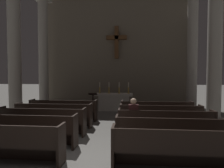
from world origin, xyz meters
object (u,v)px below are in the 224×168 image
at_px(column_right_third, 192,53).
at_px(lone_worshipper, 133,117).
at_px(candlestick_outer_right, 128,90).
at_px(pew_left_row_3, 42,121).
at_px(pew_right_row_3, 165,124).
at_px(column_right_second, 215,45).
at_px(pew_left_row_4, 54,115).
at_px(candlestick_inner_right, 119,90).
at_px(pew_right_row_2, 172,134).
at_px(lectern, 93,104).
at_px(candlestick_inner_left, 109,90).
at_px(altar, 114,101).
at_px(pew_right_row_1, 183,149).
at_px(pew_right_row_4, 160,117).
at_px(column_left_second, 14,48).
at_px(pew_right_row_5, 156,112).
at_px(pew_left_row_5, 63,110).
at_px(pew_left_row_2, 24,130).
at_px(candlestick_outer_left, 100,90).
at_px(column_left_third, 43,55).

relative_size(column_right_third, lone_worshipper, 5.30).
relative_size(column_right_third, candlestick_outer_right, 10.63).
bearing_deg(pew_left_row_3, lone_worshipper, 0.68).
relative_size(pew_right_row_3, column_right_second, 0.44).
xyz_separation_m(pew_left_row_4, candlestick_inner_right, (2.40, 3.86, 0.74)).
xyz_separation_m(pew_right_row_2, column_right_second, (2.54, 3.63, 2.94)).
height_order(pew_right_row_2, lectern, lectern).
height_order(candlestick_inner_left, candlestick_outer_right, same).
bearing_deg(candlestick_inner_right, altar, -180.00).
bearing_deg(altar, candlestick_inner_right, 0.00).
bearing_deg(pew_left_row_3, candlestick_inner_left, 69.97).
distance_m(pew_left_row_3, pew_right_row_3, 4.21).
bearing_deg(candlestick_inner_right, pew_right_row_1, -75.78).
bearing_deg(lectern, pew_right_row_4, -40.34).
relative_size(candlestick_inner_right, lectern, 0.57).
height_order(pew_left_row_4, column_left_second, column_left_second).
bearing_deg(pew_right_row_4, column_right_third, 60.96).
height_order(pew_right_row_5, column_right_third, column_right_third).
distance_m(pew_left_row_5, lone_worshipper, 3.83).
distance_m(column_left_second, lone_worshipper, 6.81).
bearing_deg(pew_left_row_5, column_left_second, 171.62).
height_order(pew_right_row_2, altar, altar).
xyz_separation_m(pew_left_row_2, altar, (2.10, 6.03, 0.06)).
height_order(pew_left_row_2, lectern, lectern).
distance_m(pew_left_row_2, column_right_second, 8.21).
bearing_deg(candlestick_inner_right, pew_left_row_5, -130.91).
bearing_deg(candlestick_outer_left, pew_right_row_1, -67.46).
height_order(column_left_second, candlestick_inner_left, column_left_second).
xyz_separation_m(column_left_third, candlestick_outer_left, (3.80, -0.72, -2.19)).
height_order(column_left_third, lectern, column_left_third).
height_order(pew_right_row_2, candlestick_inner_right, candlestick_inner_right).
xyz_separation_m(pew_right_row_4, candlestick_inner_right, (-1.80, 3.86, 0.74)).
bearing_deg(candlestick_outer_left, pew_left_row_4, -107.99).
xyz_separation_m(pew_right_row_4, column_left_third, (-6.75, 4.58, 2.94)).
bearing_deg(pew_left_row_4, pew_right_row_5, 14.48).
xyz_separation_m(pew_left_row_3, column_right_third, (6.75, 5.66, 2.94)).
xyz_separation_m(pew_left_row_4, column_left_second, (-2.54, 1.46, 2.94)).
bearing_deg(altar, pew_right_row_2, -70.77).
xyz_separation_m(pew_left_row_4, pew_right_row_3, (4.21, -1.09, 0.00)).
distance_m(pew_left_row_2, pew_left_row_4, 2.17).
distance_m(pew_left_row_4, candlestick_inner_left, 4.32).
xyz_separation_m(pew_left_row_2, pew_left_row_5, (0.00, 3.26, 0.00)).
xyz_separation_m(column_right_third, candlestick_inner_left, (-4.95, -0.72, -2.19)).
relative_size(column_left_third, lone_worshipper, 5.30).
bearing_deg(column_left_second, pew_left_row_4, -29.87).
distance_m(column_right_third, candlestick_inner_right, 4.92).
height_order(column_left_second, lectern, column_left_second).
relative_size(candlestick_outer_left, lone_worshipper, 0.50).
bearing_deg(pew_left_row_5, column_left_third, 126.05).
xyz_separation_m(candlestick_outer_left, candlestick_inner_left, (0.55, 0.00, 0.00)).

